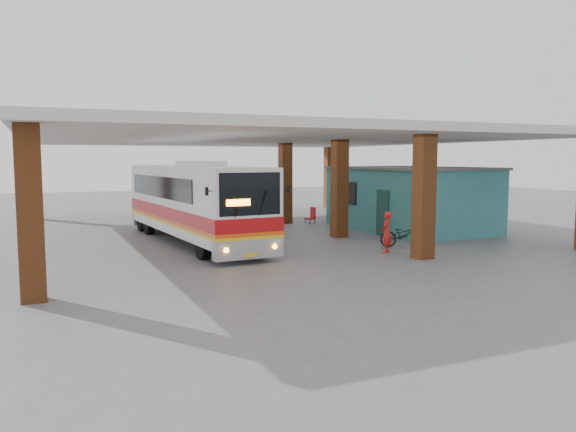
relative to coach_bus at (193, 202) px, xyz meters
The scene contains 8 objects.
ground 5.56m from the coach_bus, 50.37° to the right, with size 90.00×90.00×0.00m, color #515154.
brick_columns 4.92m from the coach_bus, 10.84° to the left, with size 20.10×21.60×4.35m.
canopy_roof 5.36m from the coach_bus, 31.97° to the left, with size 21.00×23.00×0.30m, color beige.
shop_building 10.87m from the coach_bus, ahead, with size 5.20×8.20×3.11m.
coach_bus is the anchor object (origin of this frame).
motorcycle 8.75m from the coach_bus, 32.81° to the right, with size 0.67×1.92×1.01m, color black.
pedestrian 8.13m from the coach_bus, 42.91° to the right, with size 0.56×0.37×1.54m, color red.
red_chair 8.90m from the coach_bus, 29.34° to the left, with size 0.53×0.53×0.88m.
Camera 1 is at (-9.31, -18.90, 3.48)m, focal length 35.00 mm.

